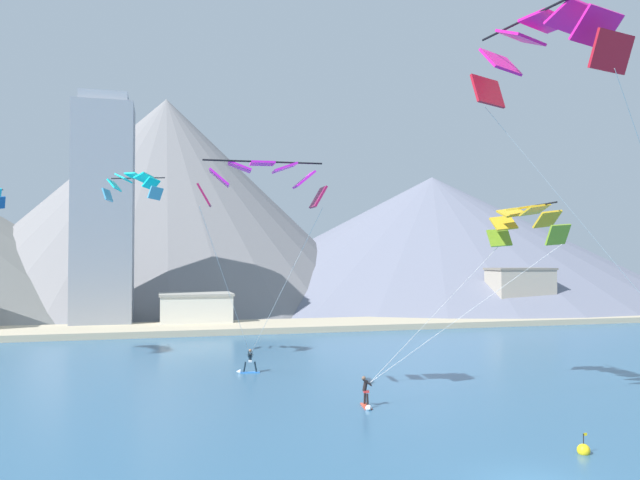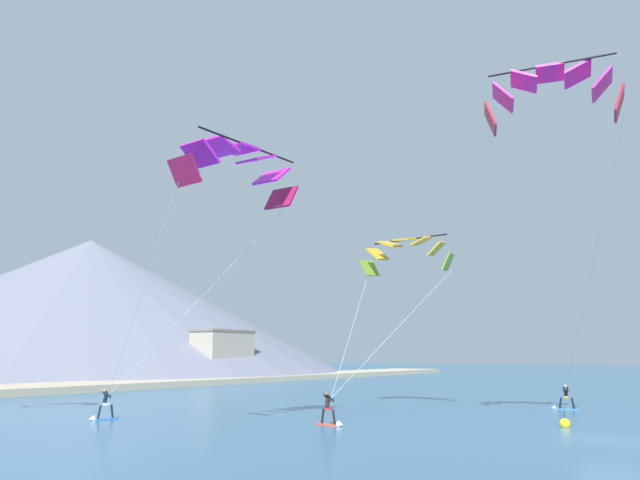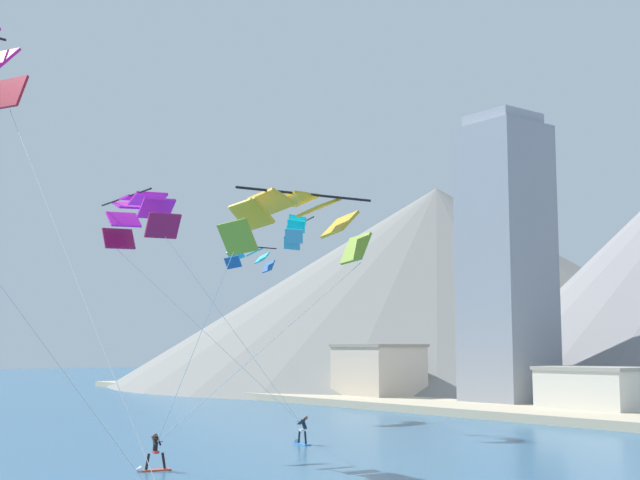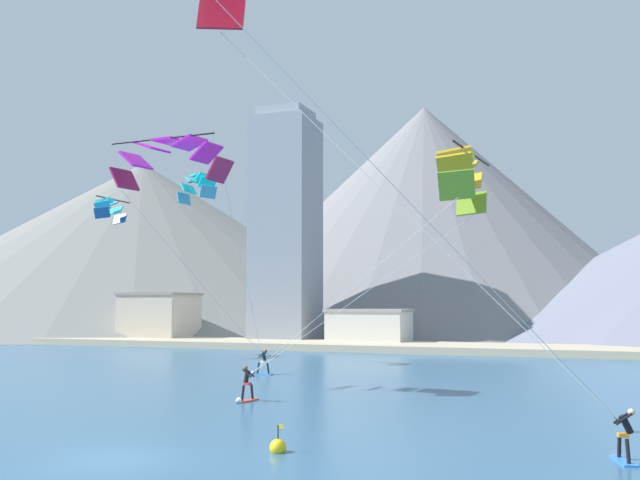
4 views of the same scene
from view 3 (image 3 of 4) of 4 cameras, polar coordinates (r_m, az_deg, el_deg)
kitesurfer_near_trail at (r=43.94m, az=-10.73°, el=-13.60°), size 0.66×1.78×1.82m
kitesurfer_mid_center at (r=54.69m, az=-1.21°, el=-12.37°), size 1.78×0.68×1.79m
parafoil_kite_near_trail at (r=35.19m, az=-1.49°, el=1.32°), size 11.54×6.83×10.47m
parafoil_kite_mid_center at (r=50.09m, az=-11.47°, el=1.63°), size 7.50×11.53×12.73m
parafoil_kite_distant_high_outer at (r=65.13m, az=-1.57°, el=0.75°), size 4.93×3.76×2.25m
parafoil_kite_distant_low_drift at (r=75.83m, az=-4.55°, el=-1.01°), size 2.87×5.44×2.14m
shore_building_harbour_front at (r=96.53m, az=3.79°, el=-8.47°), size 8.25×7.21×6.08m
shore_building_quay_east at (r=78.75m, az=17.28°, el=-9.25°), size 8.85×6.17×4.16m
highrise_tower at (r=87.31m, az=11.84°, el=-1.35°), size 7.00×7.00×28.34m
mountain_peak_west_ridge at (r=145.02m, az=7.55°, el=-2.84°), size 103.39×103.39×31.56m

